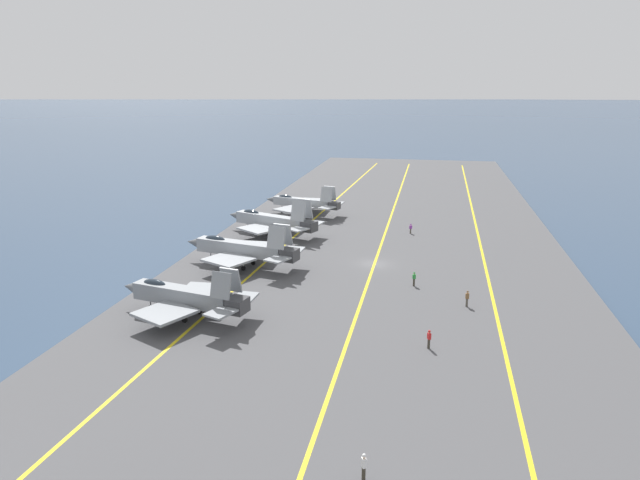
{
  "coord_description": "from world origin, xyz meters",
  "views": [
    {
      "loc": [
        -73.88,
        -7.04,
        23.82
      ],
      "look_at": [
        1.6,
        7.87,
        2.9
      ],
      "focal_mm": 32.0,
      "sensor_mm": 36.0,
      "label": 1
    }
  ],
  "objects_px": {
    "parked_jet_second": "(242,249)",
    "crew_green_vest": "(414,278)",
    "crew_brown_vest": "(467,298)",
    "parked_jet_fourth": "(304,203)",
    "crew_red_vest": "(429,338)",
    "crew_purple_vest": "(411,228)",
    "parked_jet_third": "(272,221)",
    "parked_jet_nearest": "(184,296)",
    "crew_white_vest": "(364,466)"
  },
  "relations": [
    {
      "from": "parked_jet_third",
      "to": "crew_brown_vest",
      "type": "height_order",
      "value": "parked_jet_third"
    },
    {
      "from": "parked_jet_second",
      "to": "crew_red_vest",
      "type": "xyz_separation_m",
      "value": [
        -20.02,
        -24.72,
        -1.53
      ]
    },
    {
      "from": "parked_jet_third",
      "to": "crew_green_vest",
      "type": "distance_m",
      "value": 30.99
    },
    {
      "from": "crew_green_vest",
      "to": "crew_red_vest",
      "type": "xyz_separation_m",
      "value": [
        -16.87,
        -1.98,
        0.03
      ]
    },
    {
      "from": "parked_jet_second",
      "to": "crew_green_vest",
      "type": "xyz_separation_m",
      "value": [
        -3.15,
        -22.75,
        -1.55
      ]
    },
    {
      "from": "parked_jet_fourth",
      "to": "crew_brown_vest",
      "type": "bearing_deg",
      "value": -146.01
    },
    {
      "from": "parked_jet_third",
      "to": "crew_red_vest",
      "type": "distance_m",
      "value": 44.99
    },
    {
      "from": "parked_jet_nearest",
      "to": "parked_jet_fourth",
      "type": "height_order",
      "value": "parked_jet_nearest"
    },
    {
      "from": "parked_jet_second",
      "to": "crew_green_vest",
      "type": "height_order",
      "value": "parked_jet_second"
    },
    {
      "from": "parked_jet_nearest",
      "to": "crew_brown_vest",
      "type": "xyz_separation_m",
      "value": [
        8.67,
        -29.03,
        -1.28
      ]
    },
    {
      "from": "crew_purple_vest",
      "to": "crew_white_vest",
      "type": "bearing_deg",
      "value": 179.8
    },
    {
      "from": "crew_white_vest",
      "to": "crew_brown_vest",
      "type": "xyz_separation_m",
      "value": [
        30.44,
        -7.64,
        0.01
      ]
    },
    {
      "from": "parked_jet_nearest",
      "to": "crew_white_vest",
      "type": "distance_m",
      "value": 30.55
    },
    {
      "from": "parked_jet_third",
      "to": "crew_green_vest",
      "type": "xyz_separation_m",
      "value": [
        -20.22,
        -23.45,
        -1.37
      ]
    },
    {
      "from": "crew_white_vest",
      "to": "crew_red_vest",
      "type": "xyz_separation_m",
      "value": [
        19.2,
        -3.68,
        -0.01
      ]
    },
    {
      "from": "crew_green_vest",
      "to": "crew_white_vest",
      "type": "distance_m",
      "value": 36.11
    },
    {
      "from": "parked_jet_fourth",
      "to": "crew_white_vest",
      "type": "bearing_deg",
      "value": -164.39
    },
    {
      "from": "parked_jet_fourth",
      "to": "crew_brown_vest",
      "type": "relative_size",
      "value": 8.28
    },
    {
      "from": "parked_jet_fourth",
      "to": "crew_red_vest",
      "type": "relative_size",
      "value": 8.43
    },
    {
      "from": "crew_purple_vest",
      "to": "crew_white_vest",
      "type": "height_order",
      "value": "crew_white_vest"
    },
    {
      "from": "parked_jet_fourth",
      "to": "crew_purple_vest",
      "type": "bearing_deg",
      "value": -116.12
    },
    {
      "from": "crew_green_vest",
      "to": "crew_brown_vest",
      "type": "relative_size",
      "value": 0.96
    },
    {
      "from": "parked_jet_third",
      "to": "parked_jet_fourth",
      "type": "bearing_deg",
      "value": -6.9
    },
    {
      "from": "parked_jet_nearest",
      "to": "parked_jet_second",
      "type": "xyz_separation_m",
      "value": [
        17.45,
        -0.35,
        0.23
      ]
    },
    {
      "from": "parked_jet_nearest",
      "to": "parked_jet_third",
      "type": "height_order",
      "value": "parked_jet_third"
    },
    {
      "from": "parked_jet_fourth",
      "to": "crew_purple_vest",
      "type": "height_order",
      "value": "parked_jet_fourth"
    },
    {
      "from": "crew_brown_vest",
      "to": "crew_purple_vest",
      "type": "bearing_deg",
      "value": 13.46
    },
    {
      "from": "parked_jet_nearest",
      "to": "crew_brown_vest",
      "type": "height_order",
      "value": "parked_jet_nearest"
    },
    {
      "from": "parked_jet_fourth",
      "to": "crew_red_vest",
      "type": "height_order",
      "value": "parked_jet_fourth"
    },
    {
      "from": "parked_jet_fourth",
      "to": "crew_green_vest",
      "type": "xyz_separation_m",
      "value": [
        -35.25,
        -21.63,
        -1.39
      ]
    },
    {
      "from": "parked_jet_fourth",
      "to": "parked_jet_third",
      "type": "bearing_deg",
      "value": 173.1
    },
    {
      "from": "parked_jet_nearest",
      "to": "crew_red_vest",
      "type": "relative_size",
      "value": 8.43
    },
    {
      "from": "crew_brown_vest",
      "to": "parked_jet_nearest",
      "type": "bearing_deg",
      "value": 106.62
    },
    {
      "from": "parked_jet_third",
      "to": "crew_red_vest",
      "type": "height_order",
      "value": "parked_jet_third"
    },
    {
      "from": "crew_purple_vest",
      "to": "crew_green_vest",
      "type": "bearing_deg",
      "value": -176.65
    },
    {
      "from": "parked_jet_fourth",
      "to": "crew_green_vest",
      "type": "bearing_deg",
      "value": -148.47
    },
    {
      "from": "parked_jet_third",
      "to": "crew_green_vest",
      "type": "height_order",
      "value": "parked_jet_third"
    },
    {
      "from": "parked_jet_second",
      "to": "crew_green_vest",
      "type": "relative_size",
      "value": 9.55
    },
    {
      "from": "parked_jet_fourth",
      "to": "crew_green_vest",
      "type": "distance_m",
      "value": 41.38
    },
    {
      "from": "parked_jet_third",
      "to": "crew_purple_vest",
      "type": "relative_size",
      "value": 10.32
    },
    {
      "from": "crew_green_vest",
      "to": "crew_red_vest",
      "type": "height_order",
      "value": "crew_red_vest"
    },
    {
      "from": "crew_purple_vest",
      "to": "crew_brown_vest",
      "type": "distance_m",
      "value": 31.88
    },
    {
      "from": "parked_jet_third",
      "to": "crew_red_vest",
      "type": "bearing_deg",
      "value": -145.57
    },
    {
      "from": "parked_jet_fourth",
      "to": "crew_white_vest",
      "type": "height_order",
      "value": "parked_jet_fourth"
    },
    {
      "from": "crew_green_vest",
      "to": "parked_jet_second",
      "type": "bearing_deg",
      "value": 82.12
    },
    {
      "from": "crew_brown_vest",
      "to": "parked_jet_third",
      "type": "bearing_deg",
      "value": 48.66
    },
    {
      "from": "parked_jet_second",
      "to": "parked_jet_third",
      "type": "xyz_separation_m",
      "value": [
        17.07,
        0.7,
        -0.18
      ]
    },
    {
      "from": "parked_jet_fourth",
      "to": "crew_white_vest",
      "type": "xyz_separation_m",
      "value": [
        -71.32,
        -19.92,
        -1.36
      ]
    },
    {
      "from": "parked_jet_third",
      "to": "parked_jet_nearest",
      "type": "bearing_deg",
      "value": -179.41
    },
    {
      "from": "parked_jet_second",
      "to": "crew_brown_vest",
      "type": "distance_m",
      "value": 30.03
    }
  ]
}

